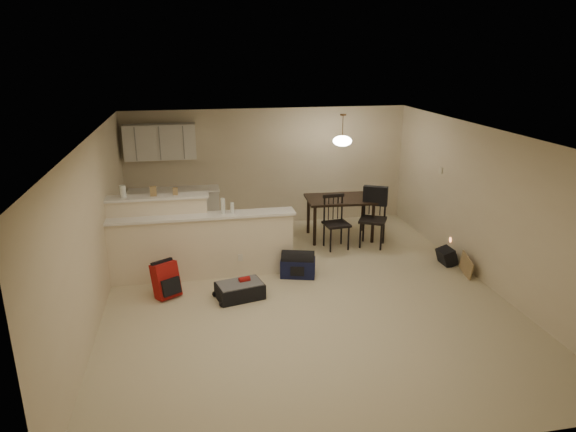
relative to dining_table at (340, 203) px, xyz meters
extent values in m
plane|color=beige|center=(-1.27, -2.28, -0.74)|extent=(7.00, 7.00, 0.00)
plane|color=white|center=(-1.27, -2.28, 1.76)|extent=(7.00, 7.00, 0.00)
cube|color=beige|center=(-1.27, 1.22, 0.51)|extent=(6.00, 0.02, 2.50)
cube|color=beige|center=(-1.27, -5.78, 0.51)|extent=(6.00, 0.02, 2.50)
cube|color=beige|center=(-4.27, -2.28, 0.51)|extent=(0.02, 7.00, 2.50)
cube|color=beige|center=(1.73, -2.28, 0.51)|extent=(0.02, 7.00, 2.50)
cube|color=beige|center=(-2.77, -1.38, -0.21)|extent=(3.00, 0.28, 1.05)
cube|color=white|center=(-2.77, -1.38, 0.33)|extent=(3.08, 0.38, 0.04)
cube|color=beige|center=(-3.47, -1.16, -0.06)|extent=(1.60, 0.24, 1.35)
cube|color=white|center=(-3.47, -1.16, 0.63)|extent=(1.68, 0.34, 0.04)
cube|color=white|center=(-3.47, 1.04, 1.16)|extent=(1.40, 0.34, 0.70)
cube|color=white|center=(-3.27, 0.91, -0.29)|extent=(1.80, 0.60, 0.90)
cube|color=beige|center=(1.72, -0.73, 0.76)|extent=(0.02, 0.12, 0.12)
cylinder|color=silver|center=(-3.98, -1.16, 0.75)|extent=(0.10, 0.10, 0.20)
cube|color=#987B4E|center=(-3.51, -1.16, 0.73)|extent=(0.10, 0.07, 0.16)
cube|color=#987B4E|center=(-3.16, -1.16, 0.71)|extent=(0.08, 0.06, 0.12)
cylinder|color=silver|center=(-2.41, -1.38, 0.48)|extent=(0.07, 0.07, 0.26)
cylinder|color=silver|center=(-2.26, -1.38, 0.44)|extent=(0.06, 0.06, 0.18)
cube|color=black|center=(0.00, 0.00, 0.08)|extent=(1.38, 0.96, 0.04)
cylinder|color=black|center=(-0.60, -0.33, -0.34)|extent=(0.06, 0.06, 0.79)
cylinder|color=black|center=(0.56, -0.39, -0.34)|extent=(0.06, 0.06, 0.79)
cylinder|color=black|center=(-0.56, 0.39, -0.34)|extent=(0.06, 0.06, 0.79)
cylinder|color=black|center=(0.60, 0.33, -0.34)|extent=(0.06, 0.06, 0.79)
cylinder|color=brown|center=(0.00, 0.00, 1.51)|extent=(0.02, 0.02, 0.50)
cylinder|color=brown|center=(0.00, 0.00, 1.74)|extent=(0.12, 0.12, 0.03)
ellipsoid|color=white|center=(0.00, 0.00, 1.24)|extent=(0.36, 0.36, 0.20)
cube|color=black|center=(-2.25, -2.28, -0.62)|extent=(0.78, 0.60, 0.23)
cube|color=#A31412|center=(-3.37, -2.02, -0.46)|extent=(0.43, 0.39, 0.55)
cube|color=#121638|center=(-1.21, -1.67, -0.58)|extent=(0.64, 0.46, 0.31)
cube|color=black|center=(1.49, -1.67, -0.59)|extent=(0.24, 0.33, 0.29)
cube|color=#987B4E|center=(1.58, -2.19, -0.56)|extent=(0.07, 0.46, 0.35)
camera|label=1|loc=(-2.87, -9.45, 2.91)|focal=32.00mm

